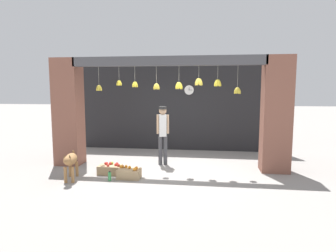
{
  "coord_description": "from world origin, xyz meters",
  "views": [
    {
      "loc": [
        1.07,
        -7.54,
        2.12
      ],
      "look_at": [
        0.0,
        0.4,
        1.11
      ],
      "focal_mm": 32.0,
      "sensor_mm": 36.0,
      "label": 1
    }
  ],
  "objects": [
    {
      "name": "storefront_awning",
      "position": [
        0.04,
        0.12,
        2.75
      ],
      "size": [
        4.96,
        0.26,
        0.96
      ],
      "color": "#4C4C51"
    },
    {
      "name": "water_bottle",
      "position": [
        -1.16,
        -1.08,
        0.11
      ],
      "size": [
        0.07,
        0.07,
        0.23
      ],
      "color": "#38934C",
      "rests_on": "ground_plane"
    },
    {
      "name": "fruit_crate_oranges",
      "position": [
        -0.76,
        -0.83,
        0.12
      ],
      "size": [
        0.53,
        0.36,
        0.3
      ],
      "color": "tan",
      "rests_on": "ground_plane"
    },
    {
      "name": "shop_pillar_left",
      "position": [
        -2.78,
        0.3,
        1.47
      ],
      "size": [
        0.7,
        0.6,
        2.93
      ],
      "primitive_type": "cube",
      "color": "brown",
      "rests_on": "ground_plane"
    },
    {
      "name": "shop_pillar_right",
      "position": [
        2.78,
        0.3,
        1.47
      ],
      "size": [
        0.7,
        0.6,
        2.93
      ],
      "primitive_type": "cube",
      "color": "brown",
      "rests_on": "ground_plane"
    },
    {
      "name": "fruit_crate_apples",
      "position": [
        -1.33,
        -0.54,
        0.12
      ],
      "size": [
        0.57,
        0.35,
        0.29
      ],
      "color": "tan",
      "rests_on": "ground_plane"
    },
    {
      "name": "wall_clock",
      "position": [
        0.42,
        2.64,
        2.07
      ],
      "size": [
        0.34,
        0.03,
        0.34
      ],
      "color": "black"
    },
    {
      "name": "dog",
      "position": [
        -2.07,
        -1.13,
        0.46
      ],
      "size": [
        0.42,
        0.95,
        0.67
      ],
      "rotation": [
        0.0,
        0.0,
        -1.33
      ],
      "color": "#9E7042",
      "rests_on": "ground_plane"
    },
    {
      "name": "shop_back_wall",
      "position": [
        0.0,
        2.71,
        1.47
      ],
      "size": [
        6.86,
        0.12,
        2.93
      ],
      "primitive_type": "cube",
      "color": "#232326",
      "rests_on": "ground_plane"
    },
    {
      "name": "shopkeeper",
      "position": [
        -0.17,
        0.56,
        0.96
      ],
      "size": [
        0.34,
        0.28,
        1.63
      ],
      "rotation": [
        0.0,
        0.0,
        3.32
      ],
      "color": "#424247",
      "rests_on": "ground_plane"
    },
    {
      "name": "ground_plane",
      "position": [
        0.0,
        0.0,
        0.0
      ],
      "size": [
        60.0,
        60.0,
        0.0
      ],
      "primitive_type": "plane",
      "color": "gray"
    }
  ]
}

